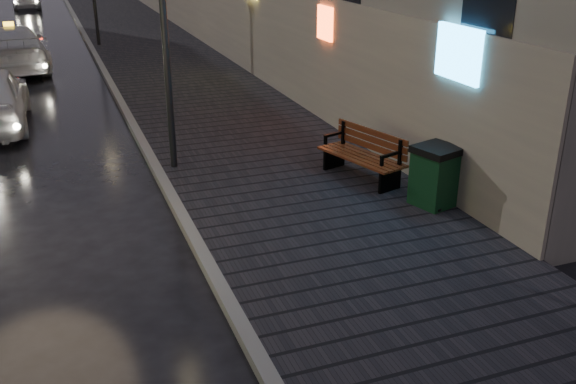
{
  "coord_description": "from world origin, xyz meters",
  "views": [
    {
      "loc": [
        -0.36,
        -6.56,
        4.74
      ],
      "look_at": [
        2.97,
        2.26,
        0.85
      ],
      "focal_mm": 40.0,
      "sensor_mm": 36.0,
      "label": 1
    }
  ],
  "objects_px": {
    "lamp_near": "(162,0)",
    "bench": "(364,154)",
    "trash_bin": "(435,175)",
    "taxi_mid": "(12,49)"
  },
  "relations": [
    {
      "from": "bench",
      "to": "trash_bin",
      "type": "bearing_deg",
      "value": -87.0
    },
    {
      "from": "lamp_near",
      "to": "trash_bin",
      "type": "relative_size",
      "value": 4.87
    },
    {
      "from": "bench",
      "to": "lamp_near",
      "type": "bearing_deg",
      "value": 132.97
    },
    {
      "from": "trash_bin",
      "to": "taxi_mid",
      "type": "relative_size",
      "value": 0.2
    },
    {
      "from": "lamp_near",
      "to": "taxi_mid",
      "type": "bearing_deg",
      "value": 104.87
    },
    {
      "from": "lamp_near",
      "to": "bench",
      "type": "height_order",
      "value": "lamp_near"
    },
    {
      "from": "bench",
      "to": "trash_bin",
      "type": "height_order",
      "value": "trash_bin"
    },
    {
      "from": "lamp_near",
      "to": "trash_bin",
      "type": "xyz_separation_m",
      "value": [
        3.95,
        -3.61,
        -2.79
      ]
    },
    {
      "from": "lamp_near",
      "to": "bench",
      "type": "relative_size",
      "value": 2.62
    },
    {
      "from": "lamp_near",
      "to": "bench",
      "type": "bearing_deg",
      "value": -30.47
    }
  ]
}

